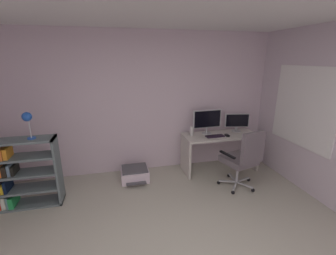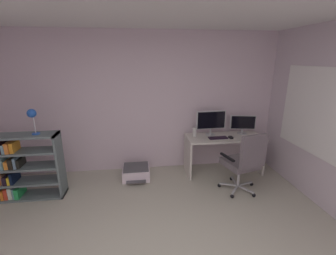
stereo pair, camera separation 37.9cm
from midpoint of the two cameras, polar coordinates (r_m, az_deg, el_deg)
The scene contains 13 objects.
wall_back at distance 4.38m, azimuth -3.84°, elevation 5.92°, with size 5.09×0.10×2.61m, color silver.
window_pane at distance 4.24m, azimuth 34.16°, elevation 3.56°, with size 0.01×1.18×1.21m, color white.
window_frame at distance 4.24m, azimuth 34.09°, elevation 3.56°, with size 0.02×1.26×1.29m, color white.
desk at distance 4.54m, azimuth 15.98°, elevation -4.46°, with size 1.42×0.57×0.72m.
monitor_main at distance 4.42m, azimuth 13.00°, elevation 1.60°, with size 0.57×0.18×0.46m.
monitor_secondary at distance 4.69m, azimuth 20.22°, elevation 0.98°, with size 0.47×0.18×0.36m.
keyboard at distance 4.33m, azimuth 14.73°, elevation -2.52°, with size 0.34×0.13×0.02m, color black.
computer_mouse at distance 4.40m, azimuth 17.65°, elevation -2.39°, with size 0.06×0.10×0.03m, color black.
desktop_speaker at distance 4.33m, azimuth 9.08°, elevation -1.15°, with size 0.07×0.07×0.17m, color silver.
office_chair at distance 3.93m, azimuth 21.04°, elevation -7.65°, with size 0.63×0.68×1.04m.
bookshelf at distance 4.14m, azimuth -30.19°, elevation -8.53°, with size 0.95×0.32×1.04m.
desk_lamp at distance 3.79m, azimuth -28.14°, elevation 2.65°, with size 0.13×0.13×0.38m.
printer at distance 4.33m, azimuth -5.35°, elevation -11.00°, with size 0.49×0.52×0.23m.
Camera 2 is at (-0.08, -1.53, 2.12)m, focal length 24.70 mm.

